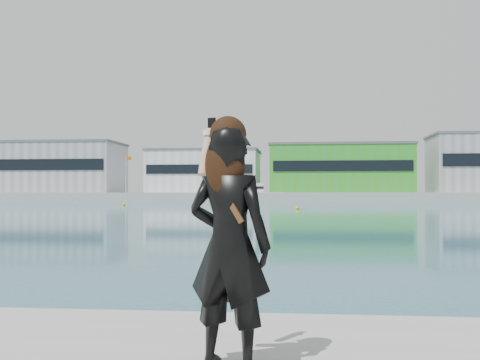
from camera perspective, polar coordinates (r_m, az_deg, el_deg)
The scene contains 10 objects.
far_quay at distance 134.93m, azimuth 6.03°, elevation -1.61°, with size 320.00×40.00×2.00m, color #9E9E99.
warehouse_grey_left at distance 143.96m, azimuth -16.45°, elevation 1.15°, with size 26.52×16.36×11.50m.
warehouse_white at distance 134.80m, azimuth -3.37°, elevation 0.83°, with size 24.48×15.35×9.50m.
warehouse_green at distance 133.25m, azimuth 9.46°, elevation 1.09°, with size 30.60×16.36×10.50m.
flagpole_left at distance 131.59m, azimuth -10.72°, elevation 0.80°, with size 1.28×0.16×8.00m.
flagpole_right at distance 127.93m, azimuth 15.97°, elevation 0.89°, with size 1.28×0.16×8.00m.
motor_yacht at distance 122.83m, azimuth 0.31°, elevation -1.19°, with size 15.91×7.56×7.16m.
buoy_near at distance 71.49m, azimuth 5.48°, elevation -2.79°, with size 0.50×0.50×0.50m, color #D8D00B.
buoy_far at distance 93.86m, azimuth -10.96°, elevation -2.39°, with size 0.50×0.50×0.50m, color #D8D00B.
woman at distance 4.10m, azimuth -1.06°, elevation -5.55°, with size 0.69×0.55×1.73m.
Camera 1 is at (0.02, -4.93, 1.98)m, focal length 45.00 mm.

